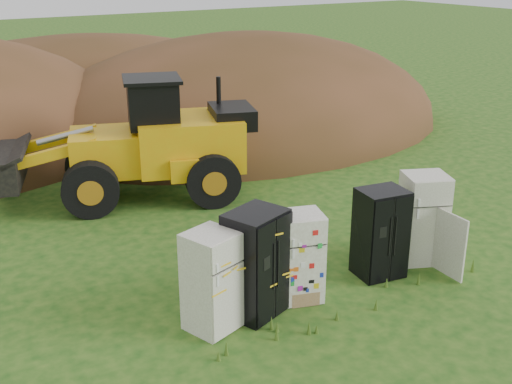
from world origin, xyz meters
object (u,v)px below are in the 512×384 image
(wheel_loader, at_px, (123,140))
(fridge_open_door, at_px, (423,218))
(fridge_black_side, at_px, (256,263))
(fridge_black_right, at_px, (380,233))
(fridge_leftmost, at_px, (211,281))
(fridge_sticker, at_px, (301,256))

(wheel_loader, bearing_deg, fridge_open_door, -40.78)
(fridge_black_side, xyz_separation_m, fridge_open_door, (4.04, -0.03, -0.03))
(fridge_black_right, bearing_deg, fridge_leftmost, -171.95)
(fridge_sticker, relative_size, fridge_black_right, 0.95)
(fridge_open_door, bearing_deg, fridge_black_right, -154.67)
(fridge_black_right, bearing_deg, wheel_loader, 120.37)
(fridge_leftmost, distance_m, wheel_loader, 6.80)
(fridge_black_right, xyz_separation_m, fridge_open_door, (1.19, 0.03, 0.04))
(fridge_open_door, bearing_deg, fridge_sticker, -156.71)
(fridge_leftmost, bearing_deg, fridge_black_side, -15.86)
(fridge_leftmost, xyz_separation_m, fridge_black_side, (0.91, 0.04, 0.08))
(fridge_leftmost, bearing_deg, fridge_sticker, -16.87)
(wheel_loader, bearing_deg, fridge_black_side, -72.33)
(fridge_sticker, bearing_deg, fridge_black_side, -161.91)
(fridge_black_right, bearing_deg, fridge_black_side, -172.76)
(fridge_leftmost, height_order, fridge_black_right, fridge_black_right)
(fridge_open_door, xyz_separation_m, wheel_loader, (-3.90, 6.68, 0.64))
(fridge_leftmost, relative_size, fridge_open_door, 0.94)
(fridge_black_right, bearing_deg, fridge_open_door, 9.83)
(fridge_leftmost, bearing_deg, fridge_black_right, -18.41)
(fridge_black_right, bearing_deg, fridge_sticker, -173.48)
(fridge_open_door, distance_m, wheel_loader, 7.76)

